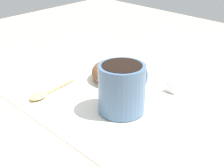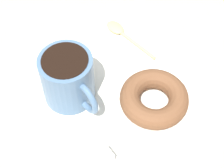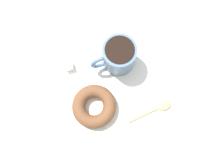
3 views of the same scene
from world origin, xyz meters
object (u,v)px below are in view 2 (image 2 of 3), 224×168
at_px(spoon, 121,32).
at_px(sugar_cube, 105,157).
at_px(coffee_cup, 68,78).
at_px(donut, 154,98).

bearing_deg(spoon, sugar_cube, -131.81).
relative_size(coffee_cup, spoon, 0.97).
relative_size(coffee_cup, sugar_cube, 5.80).
relative_size(spoon, sugar_cube, 6.01).
xyz_separation_m(coffee_cup, sugar_cube, (-0.02, -0.12, -0.03)).
xyz_separation_m(donut, spoon, (0.05, 0.15, -0.01)).
height_order(donut, sugar_cube, donut).
bearing_deg(coffee_cup, donut, -43.52).
height_order(coffee_cup, sugar_cube, coffee_cup).
bearing_deg(spoon, donut, -107.89).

